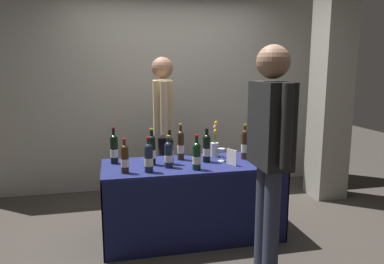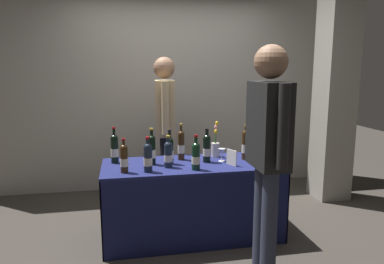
{
  "view_description": "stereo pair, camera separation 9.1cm",
  "coord_description": "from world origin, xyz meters",
  "px_view_note": "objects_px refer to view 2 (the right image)",
  "views": [
    {
      "loc": [
        -0.72,
        -3.21,
        1.61
      ],
      "look_at": [
        0.0,
        0.0,
        1.03
      ],
      "focal_mm": 33.54,
      "sensor_mm": 36.0,
      "label": 1
    },
    {
      "loc": [
        -0.63,
        -3.22,
        1.61
      ],
      "look_at": [
        0.0,
        0.0,
        1.03
      ],
      "focal_mm": 33.54,
      "sensor_mm": 36.0,
      "label": 2
    }
  ],
  "objects_px": {
    "tasting_table": "(192,186)",
    "taster_foreground_right": "(268,142)",
    "featured_wine_bottle": "(115,148)",
    "display_bottle_0": "(124,158)",
    "wine_glass_near_vendor": "(222,152)",
    "flower_vase": "(215,146)",
    "concrete_pillar": "(338,53)",
    "vendor_presenter": "(165,118)"
  },
  "relations": [
    {
      "from": "wine_glass_near_vendor",
      "to": "flower_vase",
      "type": "relative_size",
      "value": 0.34
    },
    {
      "from": "wine_glass_near_vendor",
      "to": "vendor_presenter",
      "type": "height_order",
      "value": "vendor_presenter"
    },
    {
      "from": "tasting_table",
      "to": "flower_vase",
      "type": "xyz_separation_m",
      "value": [
        0.28,
        0.21,
        0.33
      ]
    },
    {
      "from": "concrete_pillar",
      "to": "wine_glass_near_vendor",
      "type": "xyz_separation_m",
      "value": [
        -1.62,
        -0.72,
        -0.97
      ]
    },
    {
      "from": "featured_wine_bottle",
      "to": "vendor_presenter",
      "type": "height_order",
      "value": "vendor_presenter"
    },
    {
      "from": "featured_wine_bottle",
      "to": "concrete_pillar",
      "type": "bearing_deg",
      "value": 12.49
    },
    {
      "from": "vendor_presenter",
      "to": "taster_foreground_right",
      "type": "xyz_separation_m",
      "value": [
        0.58,
        -1.57,
        0.03
      ]
    },
    {
      "from": "wine_glass_near_vendor",
      "to": "tasting_table",
      "type": "bearing_deg",
      "value": -176.7
    },
    {
      "from": "wine_glass_near_vendor",
      "to": "display_bottle_0",
      "type": "bearing_deg",
      "value": -167.32
    },
    {
      "from": "vendor_presenter",
      "to": "taster_foreground_right",
      "type": "relative_size",
      "value": 0.98
    },
    {
      "from": "tasting_table",
      "to": "vendor_presenter",
      "type": "bearing_deg",
      "value": 101.83
    },
    {
      "from": "tasting_table",
      "to": "wine_glass_near_vendor",
      "type": "relative_size",
      "value": 13.4
    },
    {
      "from": "display_bottle_0",
      "to": "taster_foreground_right",
      "type": "xyz_separation_m",
      "value": [
        1.05,
        -0.6,
        0.22
      ]
    },
    {
      "from": "concrete_pillar",
      "to": "display_bottle_0",
      "type": "bearing_deg",
      "value": -160.03
    },
    {
      "from": "featured_wine_bottle",
      "to": "flower_vase",
      "type": "xyz_separation_m",
      "value": [
        1.0,
        0.06,
        -0.04
      ]
    },
    {
      "from": "featured_wine_bottle",
      "to": "display_bottle_0",
      "type": "bearing_deg",
      "value": -75.96
    },
    {
      "from": "taster_foreground_right",
      "to": "flower_vase",
      "type": "bearing_deg",
      "value": 7.92
    },
    {
      "from": "featured_wine_bottle",
      "to": "taster_foreground_right",
      "type": "distance_m",
      "value": 1.49
    },
    {
      "from": "tasting_table",
      "to": "display_bottle_0",
      "type": "xyz_separation_m",
      "value": [
        -0.63,
        -0.19,
        0.35
      ]
    },
    {
      "from": "taster_foreground_right",
      "to": "featured_wine_bottle",
      "type": "bearing_deg",
      "value": 50.47
    },
    {
      "from": "display_bottle_0",
      "to": "vendor_presenter",
      "type": "bearing_deg",
      "value": 64.27
    },
    {
      "from": "concrete_pillar",
      "to": "display_bottle_0",
      "type": "xyz_separation_m",
      "value": [
        -2.54,
        -0.92,
        -0.94
      ]
    },
    {
      "from": "featured_wine_bottle",
      "to": "display_bottle_0",
      "type": "height_order",
      "value": "featured_wine_bottle"
    },
    {
      "from": "display_bottle_0",
      "to": "wine_glass_near_vendor",
      "type": "distance_m",
      "value": 0.95
    },
    {
      "from": "concrete_pillar",
      "to": "taster_foreground_right",
      "type": "height_order",
      "value": "concrete_pillar"
    },
    {
      "from": "featured_wine_bottle",
      "to": "wine_glass_near_vendor",
      "type": "bearing_deg",
      "value": -7.54
    },
    {
      "from": "featured_wine_bottle",
      "to": "flower_vase",
      "type": "relative_size",
      "value": 0.95
    },
    {
      "from": "taster_foreground_right",
      "to": "display_bottle_0",
      "type": "bearing_deg",
      "value": 60.38
    },
    {
      "from": "display_bottle_0",
      "to": "taster_foreground_right",
      "type": "height_order",
      "value": "taster_foreground_right"
    },
    {
      "from": "wine_glass_near_vendor",
      "to": "taster_foreground_right",
      "type": "distance_m",
      "value": 0.86
    },
    {
      "from": "concrete_pillar",
      "to": "featured_wine_bottle",
      "type": "height_order",
      "value": "concrete_pillar"
    },
    {
      "from": "concrete_pillar",
      "to": "tasting_table",
      "type": "height_order",
      "value": "concrete_pillar"
    },
    {
      "from": "display_bottle_0",
      "to": "wine_glass_near_vendor",
      "type": "xyz_separation_m",
      "value": [
        0.92,
        0.21,
        -0.04
      ]
    },
    {
      "from": "featured_wine_bottle",
      "to": "flower_vase",
      "type": "height_order",
      "value": "flower_vase"
    },
    {
      "from": "concrete_pillar",
      "to": "taster_foreground_right",
      "type": "bearing_deg",
      "value": -134.44
    },
    {
      "from": "tasting_table",
      "to": "flower_vase",
      "type": "distance_m",
      "value": 0.48
    },
    {
      "from": "concrete_pillar",
      "to": "vendor_presenter",
      "type": "bearing_deg",
      "value": 178.76
    },
    {
      "from": "tasting_table",
      "to": "flower_vase",
      "type": "height_order",
      "value": "flower_vase"
    },
    {
      "from": "concrete_pillar",
      "to": "taster_foreground_right",
      "type": "relative_size",
      "value": 2.01
    },
    {
      "from": "flower_vase",
      "to": "taster_foreground_right",
      "type": "relative_size",
      "value": 0.21
    },
    {
      "from": "tasting_table",
      "to": "vendor_presenter",
      "type": "xyz_separation_m",
      "value": [
        -0.16,
        0.78,
        0.55
      ]
    },
    {
      "from": "tasting_table",
      "to": "taster_foreground_right",
      "type": "distance_m",
      "value": 1.06
    }
  ]
}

